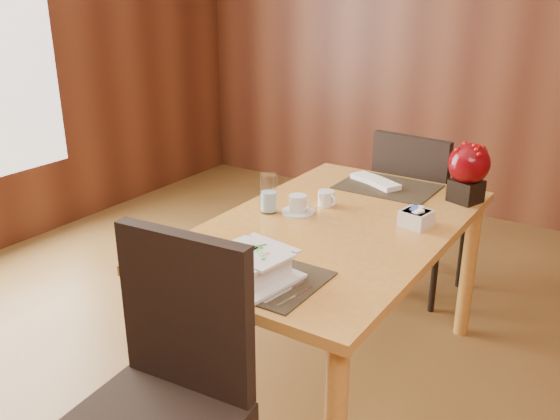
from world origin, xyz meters
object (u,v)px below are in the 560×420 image
Objects in this scene: water_glass at (269,193)px; creamer_jug at (326,198)px; sugar_caddy at (416,218)px; bread_plate at (182,264)px; far_chair at (416,207)px; near_chair at (164,387)px; dining_table at (333,245)px; soup_setting at (253,266)px; coffee_cup at (298,206)px; berry_decor at (468,169)px.

creamer_jug is (0.17, 0.20, -0.05)m from water_glass.
sugar_caddy is 0.96m from bread_plate.
near_chair is at bearing 94.56° from far_chair.
dining_table is at bearing 94.69° from far_chair.
creamer_jug is at bearing 50.68° from water_glass.
coffee_cup is (-0.20, 0.60, -0.02)m from soup_setting.
sugar_caddy is at bearing 20.05° from creamer_jug.
creamer_jug is at bearing 127.16° from dining_table.
coffee_cup is 0.49m from sugar_caddy.
water_glass is at bearing -173.60° from dining_table.
sugar_caddy is at bearing -101.63° from berry_decor.
coffee_cup is 0.84× the size of water_glass.
far_chair reaches higher than water_glass.
creamer_jug is at bearing 80.64° from bread_plate.
creamer_jug is (0.05, 0.15, -0.00)m from coffee_cup.
near_chair is at bearing -80.95° from coffee_cup.
berry_decor reaches higher than sugar_caddy.
near_chair is 1.07× the size of far_chair.
bread_plate is at bearing -86.56° from water_glass.
bread_plate is 0.16× the size of near_chair.
sugar_caddy is 1.21m from near_chair.
coffee_cup is 0.65m from bread_plate.
near_chair is 1.91m from far_chair.
berry_decor reaches higher than water_glass.
berry_decor is at bearing 61.91° from bread_plate.
bread_plate is at bearing -112.60° from dining_table.
bread_plate is at bearing -161.52° from soup_setting.
dining_table is 1.58× the size of far_chair.
coffee_cup is 0.14× the size of near_chair.
far_chair is at bearing 71.94° from water_glass.
berry_decor reaches higher than far_chair.
sugar_caddy is at bearing 18.35° from water_glass.
near_chair is (-0.04, -0.40, -0.23)m from soup_setting.
soup_setting reaches higher than creamer_jug.
sugar_caddy is at bearing 69.88° from near_chair.
soup_setting is at bearing 9.65° from bread_plate.
soup_setting reaches higher than bread_plate.
water_glass is at bearing -107.95° from creamer_jug.
soup_setting is 0.76m from creamer_jug.
sugar_caddy is at bearing 115.21° from far_chair.
berry_decor is 0.27× the size of near_chair.
dining_table is 0.35m from sugar_caddy.
sugar_caddy is (0.47, 0.14, -0.00)m from coffee_cup.
coffee_cup is 0.96m from far_chair.
soup_setting reaches higher than dining_table.
creamer_jug is 0.81m from bread_plate.
far_chair is at bearing 109.39° from sugar_caddy.
near_chair is at bearing -104.35° from berry_decor.
dining_table is 0.71m from berry_decor.
near_chair is at bearing -63.42° from creamer_jug.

